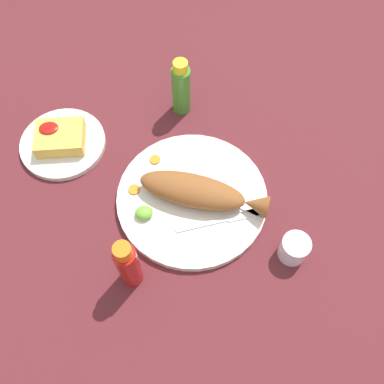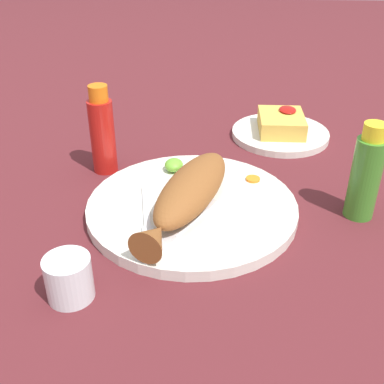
{
  "view_description": "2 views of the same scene",
  "coord_description": "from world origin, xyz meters",
  "px_view_note": "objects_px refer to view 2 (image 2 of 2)",
  "views": [
    {
      "loc": [
        0.03,
        0.44,
        0.86
      ],
      "look_at": [
        0.0,
        0.0,
        0.04
      ],
      "focal_mm": 40.0,
      "sensor_mm": 36.0,
      "label": 1
    },
    {
      "loc": [
        -0.65,
        -0.03,
        0.43
      ],
      "look_at": [
        0.0,
        0.0,
        0.04
      ],
      "focal_mm": 45.0,
      "sensor_mm": 36.0,
      "label": 2
    }
  ],
  "objects_px": {
    "fried_fish": "(188,193)",
    "fork_far": "(147,223)",
    "hot_sauce_bottle_green": "(366,175)",
    "salt_cup": "(69,280)",
    "main_plate": "(192,207)",
    "side_plate_fries": "(280,134)",
    "hot_sauce_bottle_red": "(102,132)",
    "fork_near": "(177,233)"
  },
  "relations": [
    {
      "from": "fried_fish",
      "to": "fork_far",
      "type": "distance_m",
      "value": 0.08
    },
    {
      "from": "hot_sauce_bottle_green",
      "to": "salt_cup",
      "type": "distance_m",
      "value": 0.46
    },
    {
      "from": "main_plate",
      "to": "fork_far",
      "type": "xyz_separation_m",
      "value": [
        -0.06,
        0.06,
        0.01
      ]
    },
    {
      "from": "side_plate_fries",
      "to": "hot_sauce_bottle_green",
      "type": "bearing_deg",
      "value": -162.4
    },
    {
      "from": "hot_sauce_bottle_red",
      "to": "hot_sauce_bottle_green",
      "type": "relative_size",
      "value": 1.04
    },
    {
      "from": "fried_fish",
      "to": "fork_near",
      "type": "relative_size",
      "value": 1.75
    },
    {
      "from": "side_plate_fries",
      "to": "main_plate",
      "type": "bearing_deg",
      "value": 150.08
    },
    {
      "from": "main_plate",
      "to": "fork_near",
      "type": "bearing_deg",
      "value": 167.96
    },
    {
      "from": "hot_sauce_bottle_green",
      "to": "salt_cup",
      "type": "xyz_separation_m",
      "value": [
        -0.21,
        0.41,
        -0.05
      ]
    },
    {
      "from": "hot_sauce_bottle_red",
      "to": "main_plate",
      "type": "bearing_deg",
      "value": -128.82
    },
    {
      "from": "salt_cup",
      "to": "fried_fish",
      "type": "bearing_deg",
      "value": -36.65
    },
    {
      "from": "fork_near",
      "to": "hot_sauce_bottle_green",
      "type": "distance_m",
      "value": 0.3
    },
    {
      "from": "fried_fish",
      "to": "fork_far",
      "type": "relative_size",
      "value": 1.56
    },
    {
      "from": "fried_fish",
      "to": "fork_near",
      "type": "distance_m",
      "value": 0.08
    },
    {
      "from": "fork_near",
      "to": "fork_far",
      "type": "height_order",
      "value": "same"
    },
    {
      "from": "fried_fish",
      "to": "hot_sauce_bottle_red",
      "type": "relative_size",
      "value": 1.77
    },
    {
      "from": "fried_fish",
      "to": "side_plate_fries",
      "type": "xyz_separation_m",
      "value": [
        0.31,
        -0.18,
        -0.04
      ]
    },
    {
      "from": "fork_near",
      "to": "hot_sauce_bottle_red",
      "type": "relative_size",
      "value": 1.01
    },
    {
      "from": "fork_far",
      "to": "hot_sauce_bottle_green",
      "type": "relative_size",
      "value": 1.18
    },
    {
      "from": "main_plate",
      "to": "side_plate_fries",
      "type": "xyz_separation_m",
      "value": [
        0.3,
        -0.17,
        -0.0
      ]
    },
    {
      "from": "main_plate",
      "to": "fork_far",
      "type": "height_order",
      "value": "fork_far"
    },
    {
      "from": "fork_far",
      "to": "salt_cup",
      "type": "relative_size",
      "value": 3.11
    },
    {
      "from": "main_plate",
      "to": "fried_fish",
      "type": "xyz_separation_m",
      "value": [
        -0.01,
        0.01,
        0.04
      ]
    },
    {
      "from": "hot_sauce_bottle_red",
      "to": "side_plate_fries",
      "type": "distance_m",
      "value": 0.38
    },
    {
      "from": "fork_far",
      "to": "side_plate_fries",
      "type": "distance_m",
      "value": 0.43
    },
    {
      "from": "hot_sauce_bottle_red",
      "to": "salt_cup",
      "type": "height_order",
      "value": "hot_sauce_bottle_red"
    },
    {
      "from": "fried_fish",
      "to": "fork_near",
      "type": "height_order",
      "value": "fried_fish"
    },
    {
      "from": "fried_fish",
      "to": "side_plate_fries",
      "type": "bearing_deg",
      "value": -10.8
    },
    {
      "from": "fried_fish",
      "to": "hot_sauce_bottle_red",
      "type": "bearing_deg",
      "value": 65.99
    },
    {
      "from": "fork_near",
      "to": "side_plate_fries",
      "type": "height_order",
      "value": "fork_near"
    },
    {
      "from": "main_plate",
      "to": "salt_cup",
      "type": "xyz_separation_m",
      "value": [
        -0.2,
        0.14,
        0.02
      ]
    },
    {
      "from": "fork_near",
      "to": "side_plate_fries",
      "type": "relative_size",
      "value": 0.81
    },
    {
      "from": "fork_near",
      "to": "hot_sauce_bottle_green",
      "type": "relative_size",
      "value": 1.05
    },
    {
      "from": "hot_sauce_bottle_red",
      "to": "hot_sauce_bottle_green",
      "type": "height_order",
      "value": "hot_sauce_bottle_red"
    },
    {
      "from": "main_plate",
      "to": "hot_sauce_bottle_red",
      "type": "distance_m",
      "value": 0.23
    },
    {
      "from": "fork_far",
      "to": "side_plate_fries",
      "type": "relative_size",
      "value": 0.91
    },
    {
      "from": "fork_near",
      "to": "fried_fish",
      "type": "bearing_deg",
      "value": -159.11
    },
    {
      "from": "main_plate",
      "to": "salt_cup",
      "type": "height_order",
      "value": "salt_cup"
    },
    {
      "from": "fried_fish",
      "to": "salt_cup",
      "type": "distance_m",
      "value": 0.23
    },
    {
      "from": "fried_fish",
      "to": "side_plate_fries",
      "type": "height_order",
      "value": "fried_fish"
    },
    {
      "from": "fork_near",
      "to": "fork_far",
      "type": "xyz_separation_m",
      "value": [
        0.02,
        0.05,
        0.0
      ]
    },
    {
      "from": "hot_sauce_bottle_red",
      "to": "side_plate_fries",
      "type": "xyz_separation_m",
      "value": [
        0.16,
        -0.34,
        -0.07
      ]
    }
  ]
}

